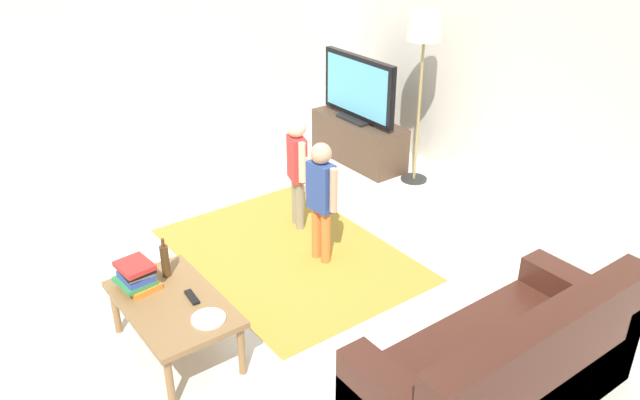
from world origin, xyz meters
TOP-DOWN VIEW (x-y plane):
  - ground at (0.00, 0.00)m, footprint 7.80×7.80m
  - wall_back at (0.00, 3.00)m, footprint 6.00×0.12m
  - wall_left at (-3.00, 0.00)m, footprint 0.12×6.00m
  - area_rug at (-0.35, 0.53)m, footprint 2.20×1.60m
  - tv_stand at (-1.57, 2.30)m, footprint 1.20×0.44m
  - tv at (-1.57, 2.28)m, footprint 1.10×0.28m
  - couch at (1.92, 0.56)m, footprint 0.80×1.80m
  - floor_lamp at (-0.81, 2.45)m, footprint 0.36×0.36m
  - child_near_tv at (-0.73, 0.88)m, footprint 0.34×0.18m
  - child_center at (-0.13, 0.70)m, footprint 0.35×0.17m
  - coffee_table at (0.24, -0.79)m, footprint 1.00×0.60m
  - book_stack at (-0.04, -0.91)m, footprint 0.28×0.27m
  - bottle at (-0.06, -0.69)m, footprint 0.06×0.06m
  - tv_remote at (0.29, -0.67)m, footprint 0.17×0.06m
  - plate at (0.56, -0.69)m, footprint 0.22×0.22m

SIDE VIEW (x-z plane):
  - ground at x=0.00m, z-range 0.00..0.00m
  - area_rug at x=-0.35m, z-range 0.00..0.01m
  - tv_stand at x=-1.57m, z-range -0.01..0.49m
  - couch at x=1.92m, z-range -0.14..0.72m
  - coffee_table at x=0.24m, z-range 0.16..0.58m
  - plate at x=0.56m, z-range 0.42..0.44m
  - tv_remote at x=0.29m, z-range 0.42..0.44m
  - book_stack at x=-0.04m, z-range 0.42..0.62m
  - bottle at x=-0.06m, z-range 0.40..0.69m
  - child_near_tv at x=-0.73m, z-range 0.11..1.16m
  - child_center at x=-0.13m, z-range 0.11..1.17m
  - tv at x=-1.57m, z-range 0.49..1.20m
  - wall_back at x=0.00m, z-range 0.00..2.70m
  - wall_left at x=-3.00m, z-range 0.00..2.70m
  - floor_lamp at x=-0.81m, z-range 0.65..2.43m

